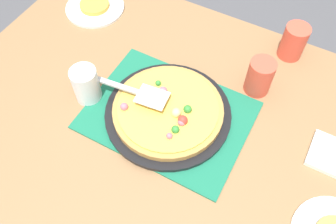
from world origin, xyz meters
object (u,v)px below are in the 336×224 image
(cup_far, at_px, (294,42))
(cup_corner, at_px, (260,77))
(pizza_pan, at_px, (168,113))
(pizza, at_px, (168,110))
(pizza_server, at_px, (137,92))
(plate_near_left, at_px, (95,8))
(napkin_stack, at_px, (331,155))
(cup_near, at_px, (86,85))
(served_slice_left, at_px, (94,5))

(cup_far, distance_m, cup_corner, 0.20)
(pizza_pan, height_order, cup_far, cup_far)
(pizza, distance_m, pizza_server, 0.10)
(cup_far, relative_size, pizza_server, 0.51)
(pizza, height_order, pizza_server, pizza_server)
(plate_near_left, bearing_deg, napkin_stack, -11.82)
(cup_near, bearing_deg, napkin_stack, 11.88)
(cup_near, relative_size, pizza_server, 0.51)
(cup_near, distance_m, cup_corner, 0.53)
(pizza_server, bearing_deg, napkin_stack, 10.79)
(pizza_pan, distance_m, pizza, 0.02)
(cup_corner, bearing_deg, cup_near, -148.06)
(cup_corner, xyz_separation_m, pizza_server, (-0.29, -0.24, 0.01))
(pizza, distance_m, served_slice_left, 0.56)
(cup_near, xyz_separation_m, cup_far, (0.49, 0.47, 0.00))
(served_slice_left, bearing_deg, napkin_stack, -11.82)
(cup_near, bearing_deg, cup_far, 43.69)
(cup_near, distance_m, pizza_server, 0.16)
(pizza_pan, height_order, pizza, pizza)
(pizza_pan, relative_size, pizza, 1.15)
(cup_far, bearing_deg, napkin_stack, -54.99)
(pizza_pan, distance_m, cup_corner, 0.30)
(pizza_server, bearing_deg, cup_near, -164.20)
(cup_near, bearing_deg, served_slice_left, 122.56)
(pizza_server, relative_size, napkin_stack, 1.94)
(pizza, xyz_separation_m, napkin_stack, (0.47, 0.10, -0.03))
(plate_near_left, height_order, pizza_server, pizza_server)
(napkin_stack, bearing_deg, pizza_pan, -168.31)
(cup_near, distance_m, cup_far, 0.68)
(cup_near, relative_size, cup_far, 1.00)
(plate_near_left, bearing_deg, pizza_pan, -31.83)
(cup_near, height_order, cup_corner, same)
(pizza, bearing_deg, pizza_pan, 133.49)
(napkin_stack, bearing_deg, plate_near_left, 168.18)
(served_slice_left, relative_size, pizza_server, 0.47)
(pizza_pan, relative_size, served_slice_left, 3.45)
(pizza, distance_m, cup_corner, 0.30)
(pizza_pan, bearing_deg, cup_near, -167.77)
(plate_near_left, height_order, cup_corner, cup_corner)
(pizza_pan, xyz_separation_m, served_slice_left, (-0.47, 0.29, 0.01))
(pizza, height_order, plate_near_left, pizza)
(served_slice_left, distance_m, napkin_stack, 0.96)
(cup_corner, bearing_deg, cup_far, 76.56)
(pizza, relative_size, napkin_stack, 2.75)
(plate_near_left, distance_m, pizza_server, 0.49)
(pizza, bearing_deg, plate_near_left, 148.15)
(pizza_pan, distance_m, served_slice_left, 0.56)
(pizza, bearing_deg, cup_near, -167.91)
(plate_near_left, height_order, napkin_stack, napkin_stack)
(pizza_pan, xyz_separation_m, cup_far, (0.24, 0.42, 0.05))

